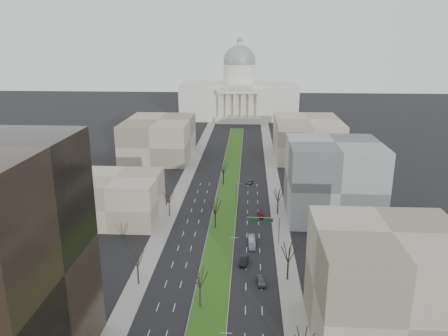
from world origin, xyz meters
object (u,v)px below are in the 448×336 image
at_px(car_grey_far, 250,182).
at_px(box_van, 252,242).
at_px(car_black, 244,261).
at_px(car_red, 260,215).
at_px(car_grey_near, 261,281).

height_order(car_grey_far, box_van, box_van).
xyz_separation_m(car_black, car_red, (4.70, 30.07, -0.22)).
relative_size(car_black, box_van, 0.69).
bearing_deg(car_grey_near, car_black, 105.45).
height_order(car_grey_near, car_black, car_black).
bearing_deg(car_grey_far, car_black, -83.95).
distance_m(car_black, box_van, 10.46).
relative_size(car_grey_near, car_black, 0.91).
bearing_deg(car_grey_near, box_van, 87.92).
bearing_deg(car_black, car_red, 87.01).
xyz_separation_m(car_red, car_grey_far, (-3.46, 33.28, -0.01)).
xyz_separation_m(car_grey_near, box_van, (-2.05, 19.48, 0.23)).
height_order(car_grey_near, car_grey_far, car_grey_near).
distance_m(car_red, box_van, 19.99).
bearing_deg(car_red, car_grey_far, 93.27).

